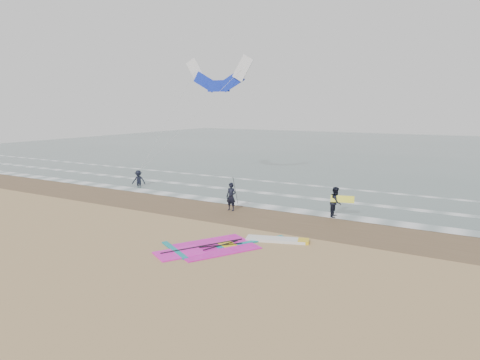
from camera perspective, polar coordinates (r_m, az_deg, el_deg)
The scene contains 11 objects.
ground at distance 20.04m, azimuth -6.82°, elevation -8.37°, with size 120.00×120.00×0.00m, color tan.
sea_water at distance 64.53m, azimuth 19.65°, elevation 3.70°, with size 120.00×80.00×0.02m, color #47605E.
wet_sand_band at distance 24.90m, azimuth 1.49°, elevation -4.68°, with size 120.00×5.00×0.01m, color brown.
foam_waterline at distance 28.77m, azimuth 5.73°, elevation -2.69°, with size 120.00×9.15×0.02m.
windsurf_rig at distance 19.52m, azimuth -1.10°, elevation -8.68°, with size 6.00×5.68×0.14m.
person_standing at distance 25.77m, azimuth -1.19°, elevation -2.24°, with size 0.62×0.41×1.71m, color black.
person_walking at distance 24.86m, azimuth 12.65°, elevation -2.88°, with size 0.85×0.66×1.74m, color black.
person_wading at distance 34.55m, azimuth -13.39°, elevation 0.51°, with size 1.05×0.60×1.62m, color black.
held_pole at distance 25.54m, azimuth -0.62°, elevation -1.43°, with size 0.17×0.86×1.82m.
carried_kiteboard at distance 24.61m, azimuth 13.49°, elevation -2.49°, with size 1.30×0.51×0.39m.
surf_kite at distance 35.16m, azimuth -2.92°, elevation 13.44°, with size 7.59×5.02×9.12m.
Camera 1 is at (11.49, -15.19, 6.22)m, focal length 32.00 mm.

